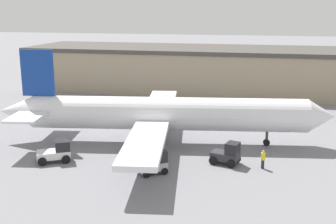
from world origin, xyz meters
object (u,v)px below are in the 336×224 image
belt_loader_truck (154,163)px  pushback_tug (56,152)px  airplane (160,114)px  ground_crew_worker (263,159)px  baggage_tug (227,154)px

belt_loader_truck → pushback_tug: 9.96m
airplane → ground_crew_worker: size_ratio=20.48×
ground_crew_worker → baggage_tug: 3.32m
baggage_tug → belt_loader_truck: bearing=-134.0°
baggage_tug → airplane: bearing=163.8°
belt_loader_truck → ground_crew_worker: bearing=-18.2°
ground_crew_worker → belt_loader_truck: belt_loader_truck is taller
ground_crew_worker → baggage_tug: size_ratio=0.60×
pushback_tug → baggage_tug: bearing=-19.3°
airplane → ground_crew_worker: bearing=-34.1°
airplane → ground_crew_worker: 12.40m
ground_crew_worker → pushback_tug: (-19.40, -2.51, 0.03)m
baggage_tug → pushback_tug: bearing=-154.5°
baggage_tug → belt_loader_truck: baggage_tug is taller
pushback_tug → belt_loader_truck: bearing=-33.9°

